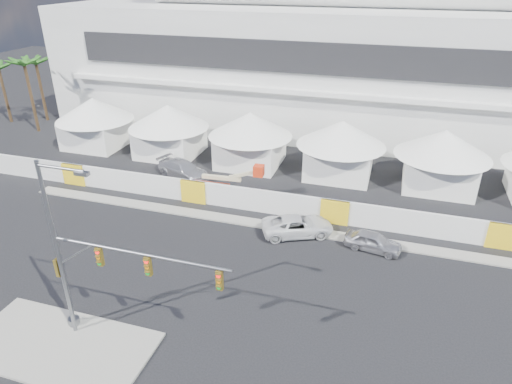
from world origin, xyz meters
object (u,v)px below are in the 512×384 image
(sedan_silver, at_px, (373,241))
(lot_car_c, at_px, (183,169))
(traffic_mast, at_px, (99,277))
(boom_lift, at_px, (216,187))
(pickup_curb, at_px, (298,226))
(streetlight_median, at_px, (59,242))

(sedan_silver, xyz_separation_m, lot_car_c, (-18.32, 7.41, 0.12))
(lot_car_c, height_order, traffic_mast, traffic_mast)
(traffic_mast, bearing_deg, boom_lift, 91.86)
(sedan_silver, bearing_deg, lot_car_c, 76.73)
(sedan_silver, distance_m, pickup_curb, 5.60)
(boom_lift, bearing_deg, traffic_mast, -91.95)
(pickup_curb, distance_m, boom_lift, 9.10)
(sedan_silver, height_order, streetlight_median, streetlight_median)
(pickup_curb, bearing_deg, traffic_mast, 125.65)
(pickup_curb, bearing_deg, streetlight_median, 121.49)
(pickup_curb, xyz_separation_m, boom_lift, (-8.15, 4.03, 0.15))
(pickup_curb, height_order, boom_lift, boom_lift)
(pickup_curb, height_order, streetlight_median, streetlight_median)
(streetlight_median, distance_m, boom_lift, 18.54)
(traffic_mast, distance_m, boom_lift, 17.64)
(sedan_silver, distance_m, boom_lift, 14.45)
(sedan_silver, xyz_separation_m, streetlight_median, (-14.79, -13.29, 5.31))
(sedan_silver, distance_m, traffic_mast, 18.69)
(sedan_silver, height_order, lot_car_c, lot_car_c)
(sedan_silver, bearing_deg, traffic_mast, 143.11)
(lot_car_c, relative_size, traffic_mast, 0.55)
(sedan_silver, relative_size, lot_car_c, 0.73)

